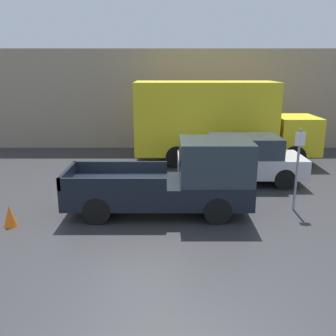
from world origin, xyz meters
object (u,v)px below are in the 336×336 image
(car, at_px, (242,159))
(traffic_cone, at_px, (11,216))
(parking_sign, at_px, (299,165))
(delivery_truck, at_px, (217,120))
(pickup_truck, at_px, (179,180))

(car, relative_size, traffic_cone, 7.77)
(parking_sign, bearing_deg, car, 111.11)
(traffic_cone, bearing_deg, car, 29.92)
(delivery_truck, bearing_deg, traffic_cone, -132.21)
(pickup_truck, height_order, traffic_cone, pickup_truck)
(parking_sign, bearing_deg, traffic_cone, -171.59)
(delivery_truck, bearing_deg, parking_sign, -74.22)
(car, height_order, parking_sign, parking_sign)
(car, distance_m, traffic_cone, 8.19)
(car, relative_size, delivery_truck, 0.58)
(parking_sign, bearing_deg, pickup_truck, -176.93)
(pickup_truck, height_order, parking_sign, parking_sign)
(car, xyz_separation_m, delivery_truck, (-0.58, 3.09, 1.02))
(car, bearing_deg, pickup_truck, -128.80)
(parking_sign, height_order, traffic_cone, parking_sign)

